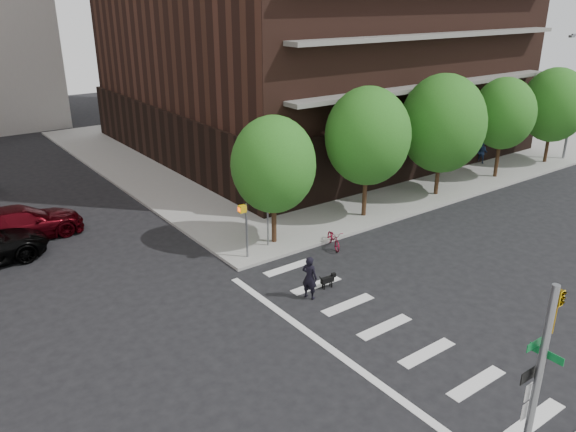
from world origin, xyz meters
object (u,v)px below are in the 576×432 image
object	(u,v)px
traffic_signal	(529,426)
dog_walker	(310,277)
pedestrian_far	(482,152)
parked_car_maroon	(20,224)
scooter	(334,239)

from	to	relation	value
traffic_signal	dog_walker	bearing A→B (deg)	76.60
traffic_signal	pedestrian_far	distance (m)	30.65
parked_car_maroon	dog_walker	distance (m)	15.27
dog_walker	pedestrian_far	xyz separation A→B (m)	(21.79, 7.65, 0.04)
scooter	pedestrian_far	world-z (taller)	pedestrian_far
scooter	pedestrian_far	distance (m)	18.36
scooter	dog_walker	world-z (taller)	dog_walker
scooter	traffic_signal	bearing A→B (deg)	-92.75
pedestrian_far	traffic_signal	bearing A→B (deg)	-65.54
parked_car_maroon	scooter	size ratio (longest dim) A/B	3.47
scooter	dog_walker	distance (m)	5.11
traffic_signal	dog_walker	xyz separation A→B (m)	(2.58, 10.85, -1.79)
dog_walker	scooter	bearing A→B (deg)	-74.58
parked_car_maroon	dog_walker	xyz separation A→B (m)	(7.93, -13.05, 0.05)
parked_car_maroon	pedestrian_far	world-z (taller)	pedestrian_far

